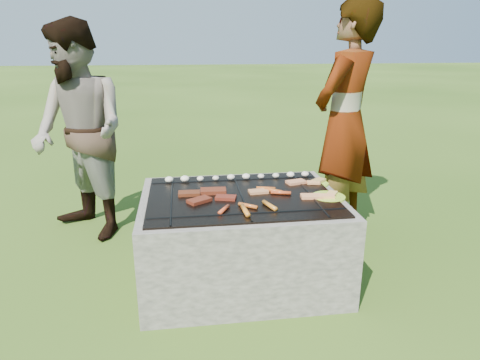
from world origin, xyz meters
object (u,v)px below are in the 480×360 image
Objects in this scene: plate_near at (329,197)px; cook at (345,123)px; fire_pit at (241,241)px; bystander at (80,133)px; plate_far at (316,183)px.

cook is (0.38, 0.78, 0.34)m from plate_near.
fire_pit is 1.34m from cook.
bystander reaches higher than fire_pit.
fire_pit is at bearing 10.13° from bystander.
cook reaches higher than plate_near.
bystander is (-2.12, 0.22, -0.07)m from cook.
plate_far is at bearing 89.61° from plate_near.
plate_near is (0.56, -0.10, 0.33)m from fire_pit.
cook is at bearing 41.70° from bystander.
cook is at bearing 35.76° from fire_pit.
bystander is at bearing 157.53° from plate_far.
plate_near is at bearing -10.14° from fire_pit.
fire_pit is 4.67× the size of plate_near.
plate_far is 0.69× the size of plate_near.
plate_near is at bearing 21.51° from cook.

